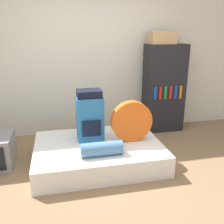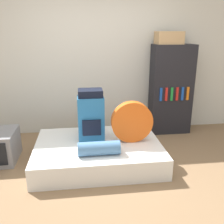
# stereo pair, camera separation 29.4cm
# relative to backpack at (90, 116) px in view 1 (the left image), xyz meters

# --- Properties ---
(ground_plane) EXTENTS (16.00, 16.00, 0.00)m
(ground_plane) POSITION_rel_backpack_xyz_m (0.17, -0.75, -0.64)
(ground_plane) COLOR #846647
(wall_back) EXTENTS (8.00, 0.05, 2.60)m
(wall_back) POSITION_rel_backpack_xyz_m (0.17, 1.05, 0.66)
(wall_back) COLOR silver
(wall_back) RESTS_ON ground_plane
(bed) EXTENTS (1.75, 1.26, 0.29)m
(bed) POSITION_rel_backpack_xyz_m (0.08, -0.19, -0.50)
(bed) COLOR white
(bed) RESTS_ON ground_plane
(backpack) EXTENTS (0.37, 0.31, 0.73)m
(backpack) POSITION_rel_backpack_xyz_m (0.00, 0.00, 0.00)
(backpack) COLOR #23669E
(backpack) RESTS_ON bed
(tent_bag) EXTENTS (0.58, 0.12, 0.58)m
(tent_bag) POSITION_rel_backpack_xyz_m (0.56, -0.18, -0.06)
(tent_bag) COLOR #E05B19
(tent_bag) RESTS_ON bed
(sleeping_roll) EXTENTS (0.53, 0.18, 0.18)m
(sleeping_roll) POSITION_rel_backpack_xyz_m (0.07, -0.54, -0.26)
(sleeping_roll) COLOR teal
(sleeping_roll) RESTS_ON bed
(bookshelf) EXTENTS (0.72, 0.36, 1.58)m
(bookshelf) POSITION_rel_backpack_xyz_m (1.47, 0.79, 0.15)
(bookshelf) COLOR black
(bookshelf) RESTS_ON ground_plane
(cardboard_box) EXTENTS (0.44, 0.30, 0.21)m
(cardboard_box) POSITION_rel_backpack_xyz_m (1.37, 0.80, 1.04)
(cardboard_box) COLOR tan
(cardboard_box) RESTS_ON bookshelf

